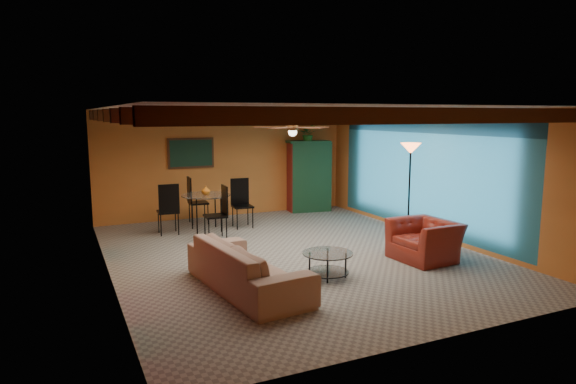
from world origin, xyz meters
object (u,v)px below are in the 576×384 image
floor_lamp (409,192)px  vase (205,176)px  armchair (425,240)px  potted_plant (308,134)px  dining_table (206,206)px  sofa (247,266)px  coffee_table (328,265)px  armoire (308,177)px

floor_lamp → vase: (-3.59, 2.58, 0.22)m
armchair → potted_plant: bearing=174.1°
floor_lamp → dining_table: bearing=144.3°
dining_table → vase: vase is taller
potted_plant → dining_table: bearing=-159.9°
dining_table → floor_lamp: floor_lamp is taller
sofa → dining_table: bearing=-13.8°
coffee_table → sofa: bearing=179.7°
armoire → potted_plant: (0.00, 0.00, 1.16)m
sofa → vase: (0.50, 4.02, 0.88)m
coffee_table → armoire: bearing=66.3°
sofa → coffee_table: size_ratio=3.03×
armchair → armoire: (0.21, 5.04, 0.56)m
armchair → dining_table: size_ratio=0.50×
dining_table → potted_plant: potted_plant is taller
armchair → dining_table: bearing=-146.5°
potted_plant → vase: potted_plant is taller
armchair → vase: vase is taller
armchair → vase: 4.95m
armchair → vase: (-2.93, 3.89, 0.88)m
coffee_table → potted_plant: potted_plant is taller
coffee_table → vase: size_ratio=3.99×
armchair → armoire: armoire is taller
armoire → sofa: bearing=-116.8°
armoire → coffee_table: bearing=-105.4°
vase → floor_lamp: bearing=-35.7°
armoire → potted_plant: bearing=0.0°
sofa → floor_lamp: floor_lamp is taller
armchair → floor_lamp: floor_lamp is taller
coffee_table → floor_lamp: bearing=27.9°
coffee_table → floor_lamp: floor_lamp is taller
sofa → coffee_table: (1.37, -0.01, -0.15)m
sofa → vase: vase is taller
armchair → vase: bearing=-146.5°
potted_plant → coffee_table: bearing=-113.7°
potted_plant → armchair: bearing=-92.4°
coffee_table → armoire: size_ratio=0.44×
floor_lamp → vase: 4.43m
coffee_table → potted_plant: 5.95m
dining_table → vase: size_ratio=10.73×
sofa → coffee_table: sofa is taller
coffee_table → armoire: (2.27, 5.17, 0.71)m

